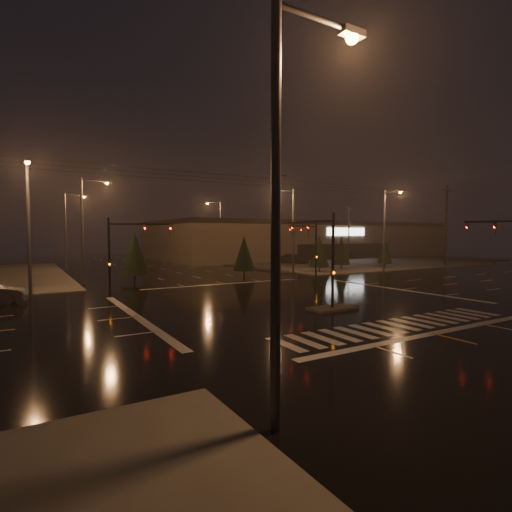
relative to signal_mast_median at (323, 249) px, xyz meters
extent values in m
plane|color=black|center=(0.00, 3.07, -3.75)|extent=(140.00, 140.00, 0.00)
cube|color=#484640|center=(30.00, 33.07, -3.69)|extent=(36.00, 36.00, 0.12)
cube|color=#484640|center=(0.00, -0.93, -3.68)|extent=(3.00, 1.60, 0.15)
cube|color=beige|center=(0.00, -5.93, -3.75)|extent=(15.00, 2.60, 0.01)
cube|color=beige|center=(0.00, -7.93, -3.75)|extent=(16.00, 0.50, 0.01)
cube|color=beige|center=(0.00, 14.07, -3.75)|extent=(16.00, 0.50, 0.01)
cube|color=black|center=(35.00, 31.07, -3.71)|extent=(50.00, 24.00, 0.08)
cube|color=brown|center=(35.00, 49.07, -0.25)|extent=(60.00, 28.00, 7.00)
cube|color=black|center=(35.00, 49.07, 3.05)|extent=(60.20, 28.20, 0.80)
cube|color=white|center=(35.00, 34.97, 1.45)|extent=(9.00, 0.20, 1.40)
cube|color=black|center=(35.00, 35.02, -2.15)|extent=(22.00, 0.15, 2.80)
cylinder|color=black|center=(0.00, -0.93, -0.75)|extent=(0.18, 0.18, 6.00)
cylinder|color=black|center=(0.00, 1.32, 1.75)|extent=(0.12, 4.50, 0.12)
imported|color=#594707|center=(0.00, 3.35, 1.70)|extent=(0.16, 0.20, 1.00)
cube|color=#594707|center=(0.00, -0.93, -1.45)|extent=(0.25, 0.18, 0.35)
cylinder|color=black|center=(10.50, 13.57, -0.75)|extent=(0.18, 0.18, 6.00)
cylinder|color=black|center=(8.15, 12.72, 1.75)|extent=(4.74, 1.82, 0.12)
imported|color=#594707|center=(6.04, 11.95, 1.70)|extent=(0.24, 0.22, 1.00)
cube|color=#594707|center=(10.50, 13.57, -1.45)|extent=(0.25, 0.18, 0.35)
cylinder|color=black|center=(-10.50, 13.57, -0.75)|extent=(0.18, 0.18, 6.00)
cylinder|color=black|center=(-8.15, 12.72, 1.75)|extent=(4.74, 1.82, 0.12)
imported|color=#594707|center=(-6.04, 11.95, 1.70)|extent=(0.24, 0.22, 1.00)
cube|color=#594707|center=(-10.50, 13.57, -1.45)|extent=(0.25, 0.18, 0.35)
cylinder|color=black|center=(9.82, -5.55, 1.75)|extent=(1.48, 3.80, 0.12)
imported|color=#594707|center=(9.20, -3.86, 1.70)|extent=(0.22, 0.24, 1.00)
cylinder|color=#38383A|center=(-11.50, -11.93, 1.25)|extent=(0.24, 0.24, 10.00)
cylinder|color=#38383A|center=(-10.30, -11.93, 6.05)|extent=(2.40, 0.14, 0.14)
cube|color=#38383A|center=(-9.20, -11.93, 6.00)|extent=(0.70, 0.30, 0.18)
sphere|color=orange|center=(-9.20, -11.93, 5.87)|extent=(0.32, 0.32, 0.32)
cylinder|color=#38383A|center=(-11.50, 21.07, 1.25)|extent=(0.24, 0.24, 10.00)
cylinder|color=#38383A|center=(-10.30, 21.07, 6.05)|extent=(2.40, 0.14, 0.14)
cube|color=#38383A|center=(-9.20, 21.07, 6.00)|extent=(0.70, 0.30, 0.18)
sphere|color=orange|center=(-9.20, 21.07, 5.87)|extent=(0.32, 0.32, 0.32)
cylinder|color=#38383A|center=(-11.50, 37.07, 1.25)|extent=(0.24, 0.24, 10.00)
cylinder|color=#38383A|center=(-10.30, 37.07, 6.05)|extent=(2.40, 0.14, 0.14)
cube|color=#38383A|center=(-9.20, 37.07, 6.00)|extent=(0.70, 0.30, 0.18)
sphere|color=orange|center=(-9.20, 37.07, 5.87)|extent=(0.32, 0.32, 0.32)
cylinder|color=#38383A|center=(11.50, 19.07, 1.25)|extent=(0.24, 0.24, 10.00)
cylinder|color=#38383A|center=(10.30, 19.07, 6.05)|extent=(2.40, 0.14, 0.14)
cube|color=#38383A|center=(9.20, 19.07, 6.00)|extent=(0.70, 0.30, 0.18)
sphere|color=orange|center=(9.20, 19.07, 5.87)|extent=(0.32, 0.32, 0.32)
cylinder|color=#38383A|center=(11.50, 39.07, 1.25)|extent=(0.24, 0.24, 10.00)
cylinder|color=#38383A|center=(10.30, 39.07, 6.05)|extent=(2.40, 0.14, 0.14)
cube|color=#38383A|center=(9.20, 39.07, 6.00)|extent=(0.70, 0.30, 0.18)
sphere|color=orange|center=(9.20, 39.07, 5.87)|extent=(0.32, 0.32, 0.32)
cylinder|color=#38383A|center=(-16.00, 14.57, 1.25)|extent=(0.24, 0.24, 10.00)
cylinder|color=#38383A|center=(-16.00, 13.37, 6.05)|extent=(0.14, 2.40, 0.14)
cube|color=#38383A|center=(-16.00, 12.27, 6.00)|extent=(0.30, 0.70, 0.18)
sphere|color=orange|center=(-16.00, 12.27, 5.87)|extent=(0.32, 0.32, 0.32)
cylinder|color=#38383A|center=(22.00, 14.57, 1.25)|extent=(0.24, 0.24, 10.00)
cylinder|color=#38383A|center=(22.00, 13.37, 6.05)|extent=(0.14, 2.40, 0.14)
cube|color=#38383A|center=(22.00, 12.27, 6.00)|extent=(0.30, 0.70, 0.18)
sphere|color=orange|center=(22.00, 12.27, 5.87)|extent=(0.32, 0.32, 0.32)
cylinder|color=black|center=(8.00, 17.07, 2.25)|extent=(0.32, 0.32, 12.00)
cube|color=black|center=(8.00, 17.07, 7.45)|extent=(2.20, 0.12, 0.12)
cylinder|color=black|center=(38.00, 17.07, 2.25)|extent=(0.32, 0.32, 12.00)
cube|color=black|center=(38.00, 17.07, 7.45)|extent=(2.20, 0.12, 0.12)
cylinder|color=black|center=(15.11, 18.59, -3.40)|extent=(0.18, 0.18, 0.70)
cone|color=black|center=(15.11, 18.59, -1.13)|extent=(2.46, 2.46, 3.84)
cylinder|color=black|center=(20.16, 20.14, -3.40)|extent=(0.18, 0.18, 0.70)
cone|color=black|center=(20.16, 20.14, -1.22)|extent=(2.35, 2.35, 3.66)
cylinder|color=black|center=(26.77, 18.62, -3.40)|extent=(0.18, 0.18, 0.70)
cone|color=black|center=(26.77, 18.62, -1.45)|extent=(2.05, 2.05, 3.21)
cylinder|color=black|center=(-6.86, 20.35, -3.40)|extent=(0.18, 0.18, 0.70)
cone|color=black|center=(-6.86, 20.35, -0.86)|extent=(2.80, 2.80, 4.38)
cylinder|color=black|center=(4.64, 18.79, -3.40)|extent=(0.18, 0.18, 0.70)
cone|color=black|center=(4.64, 18.79, -1.14)|extent=(2.45, 2.45, 3.82)
imported|color=black|center=(20.68, 31.72, -2.91)|extent=(4.30, 5.28, 1.69)
camera|label=1|loc=(-16.58, -19.61, 0.89)|focal=28.00mm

